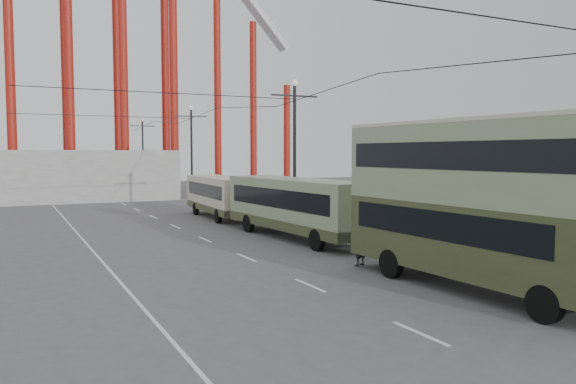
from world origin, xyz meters
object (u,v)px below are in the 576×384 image
single_decker_green (296,205)px  single_decker_cream (220,195)px  double_decker_bus (479,196)px  pedestrian (359,243)px

single_decker_green → single_decker_cream: bearing=88.3°
double_decker_bus → single_decker_green: size_ratio=0.93×
double_decker_bus → single_decker_green: bearing=87.5°
double_decker_bus → single_decker_green: (-0.06, 13.40, -1.43)m
double_decker_bus → single_decker_cream: double_decker_bus is taller
double_decker_bus → pedestrian: 6.04m
single_decker_cream → pedestrian: size_ratio=4.97×
pedestrian → single_decker_green: bearing=-120.6°
double_decker_bus → single_decker_cream: 24.73m
single_decker_green → pedestrian: bearing=-101.9°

